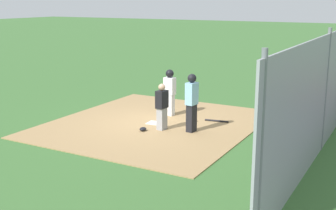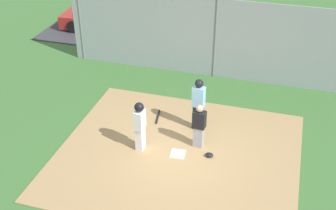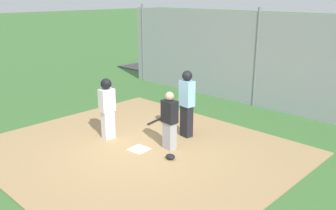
{
  "view_description": "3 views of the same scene",
  "coord_description": "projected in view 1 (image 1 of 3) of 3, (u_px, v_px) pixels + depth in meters",
  "views": [
    {
      "loc": [
        -12.27,
        -7.33,
        4.06
      ],
      "look_at": [
        -0.17,
        -0.62,
        0.76
      ],
      "focal_mm": 47.49,
      "sensor_mm": 36.0,
      "label": 1
    },
    {
      "loc": [
        -2.69,
        10.13,
        8.27
      ],
      "look_at": [
        0.65,
        -1.17,
        0.98
      ],
      "focal_mm": 46.63,
      "sensor_mm": 36.0,
      "label": 2
    },
    {
      "loc": [
        -6.36,
        5.54,
        3.78
      ],
      "look_at": [
        0.01,
        -1.06,
        0.96
      ],
      "focal_mm": 38.96,
      "sensor_mm": 36.0,
      "label": 3
    }
  ],
  "objects": [
    {
      "name": "catcher_mask",
      "position": [
        143.0,
        129.0,
        13.94
      ],
      "size": [
        0.24,
        0.2,
        0.12
      ],
      "primitive_type": "ellipsoid",
      "color": "black",
      "rests_on": "dirt_infield"
    },
    {
      "name": "ground_plane",
      "position": [
        154.0,
        124.0,
        14.84
      ],
      "size": [
        140.0,
        140.0,
        0.0
      ],
      "primitive_type": "plane",
      "color": "#3D6B33"
    },
    {
      "name": "home_plate",
      "position": [
        154.0,
        123.0,
        14.83
      ],
      "size": [
        0.47,
        0.47,
        0.02
      ],
      "primitive_type": "cube",
      "rotation": [
        0.0,
        0.0,
        0.08
      ],
      "color": "white",
      "rests_on": "dirt_infield"
    },
    {
      "name": "umpire",
      "position": [
        192.0,
        101.0,
        13.68
      ],
      "size": [
        0.41,
        0.3,
        1.83
      ],
      "rotation": [
        0.0,
        0.0,
        1.45
      ],
      "color": "black",
      "rests_on": "dirt_infield"
    },
    {
      "name": "backstop_fence",
      "position": [
        325.0,
        93.0,
        11.94
      ],
      "size": [
        12.0,
        0.1,
        3.35
      ],
      "color": "#93999E",
      "rests_on": "ground_plane"
    },
    {
      "name": "runner",
      "position": [
        170.0,
        89.0,
        15.64
      ],
      "size": [
        0.29,
        0.4,
        1.65
      ],
      "rotation": [
        0.0,
        0.0,
        3.06
      ],
      "color": "silver",
      "rests_on": "dirt_infield"
    },
    {
      "name": "dirt_infield",
      "position": [
        154.0,
        124.0,
        14.84
      ],
      "size": [
        7.2,
        6.4,
        0.03
      ],
      "primitive_type": "cube",
      "color": "#A88456",
      "rests_on": "ground_plane"
    },
    {
      "name": "baseball_bat",
      "position": [
        217.0,
        121.0,
        15.01
      ],
      "size": [
        0.2,
        0.81,
        0.06
      ],
      "primitive_type": "cylinder",
      "rotation": [
        0.0,
        1.57,
        1.74
      ],
      "color": "black",
      "rests_on": "dirt_infield"
    },
    {
      "name": "catcher",
      "position": [
        162.0,
        106.0,
        13.95
      ],
      "size": [
        0.4,
        0.29,
        1.48
      ],
      "rotation": [
        0.0,
        0.0,
        1.48
      ],
      "color": "#9E9EA3",
      "rests_on": "dirt_infield"
    }
  ]
}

